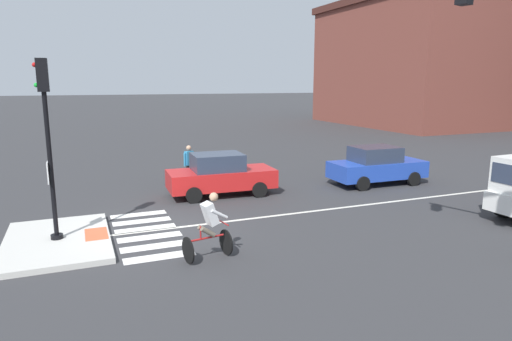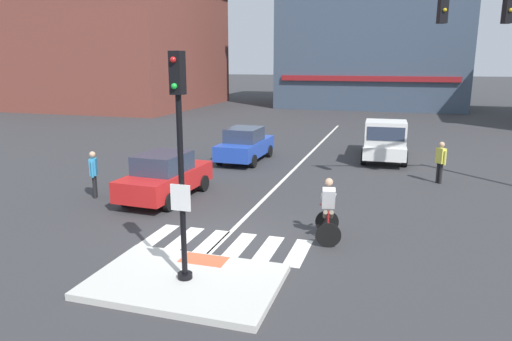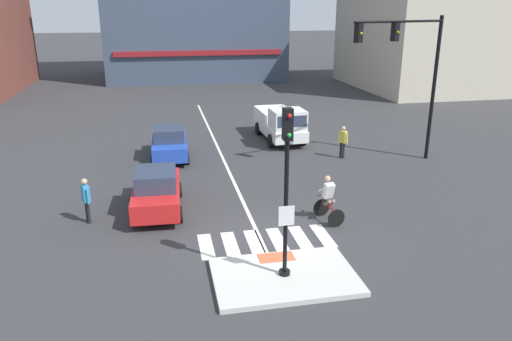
{
  "view_description": "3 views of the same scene",
  "coord_description": "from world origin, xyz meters",
  "px_view_note": "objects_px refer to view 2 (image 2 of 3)",
  "views": [
    {
      "loc": [
        12.81,
        -1.95,
        4.35
      ],
      "look_at": [
        -1.02,
        3.61,
        1.39
      ],
      "focal_mm": 31.48,
      "sensor_mm": 36.0,
      "label": 1
    },
    {
      "loc": [
        4.22,
        -11.11,
        4.75
      ],
      "look_at": [
        -0.02,
        2.64,
        1.36
      ],
      "focal_mm": 32.79,
      "sensor_mm": 36.0,
      "label": 2
    },
    {
      "loc": [
        -3.2,
        -14.42,
        7.35
      ],
      "look_at": [
        0.38,
        3.36,
        1.26
      ],
      "focal_mm": 34.12,
      "sensor_mm": 36.0,
      "label": 3
    }
  ],
  "objects_px": {
    "car_red_westbound_near": "(165,176)",
    "pedestrian_at_curb_left": "(94,171)",
    "signal_pole": "(180,148)",
    "pickup_truck_white_eastbound_far": "(385,141)",
    "car_blue_westbound_far": "(245,145)",
    "pedestrian_waiting_far_side": "(441,159)",
    "cyclist": "(328,208)"
  },
  "relations": [
    {
      "from": "signal_pole",
      "to": "cyclist",
      "type": "xyz_separation_m",
      "value": [
        2.55,
        3.59,
        -2.16
      ]
    },
    {
      "from": "car_red_westbound_near",
      "to": "pedestrian_waiting_far_side",
      "type": "relative_size",
      "value": 2.5
    },
    {
      "from": "signal_pole",
      "to": "pedestrian_at_curb_left",
      "type": "distance_m",
      "value": 8.12
    },
    {
      "from": "car_blue_westbound_far",
      "to": "pedestrian_at_curb_left",
      "type": "relative_size",
      "value": 2.47
    },
    {
      "from": "pickup_truck_white_eastbound_far",
      "to": "cyclist",
      "type": "relative_size",
      "value": 3.08
    },
    {
      "from": "signal_pole",
      "to": "pickup_truck_white_eastbound_far",
      "type": "xyz_separation_m",
      "value": [
        3.61,
        14.62,
        -2.05
      ]
    },
    {
      "from": "car_red_westbound_near",
      "to": "pickup_truck_white_eastbound_far",
      "type": "bearing_deg",
      "value": 51.25
    },
    {
      "from": "car_blue_westbound_far",
      "to": "cyclist",
      "type": "bearing_deg",
      "value": -59.21
    },
    {
      "from": "car_red_westbound_near",
      "to": "pedestrian_at_curb_left",
      "type": "distance_m",
      "value": 2.54
    },
    {
      "from": "pickup_truck_white_eastbound_far",
      "to": "pedestrian_waiting_far_side",
      "type": "distance_m",
      "value": 4.39
    },
    {
      "from": "car_blue_westbound_far",
      "to": "pickup_truck_white_eastbound_far",
      "type": "height_order",
      "value": "pickup_truck_white_eastbound_far"
    },
    {
      "from": "car_blue_westbound_far",
      "to": "pedestrian_at_curb_left",
      "type": "bearing_deg",
      "value": -112.86
    },
    {
      "from": "signal_pole",
      "to": "cyclist",
      "type": "distance_m",
      "value": 4.9
    },
    {
      "from": "cyclist",
      "to": "pedestrian_waiting_far_side",
      "type": "height_order",
      "value": "cyclist"
    },
    {
      "from": "cyclist",
      "to": "pedestrian_at_curb_left",
      "type": "bearing_deg",
      "value": 169.7
    },
    {
      "from": "car_red_westbound_near",
      "to": "pedestrian_at_curb_left",
      "type": "relative_size",
      "value": 2.5
    },
    {
      "from": "car_blue_westbound_far",
      "to": "pedestrian_at_curb_left",
      "type": "distance_m",
      "value": 8.08
    },
    {
      "from": "car_red_westbound_near",
      "to": "pickup_truck_white_eastbound_far",
      "type": "height_order",
      "value": "pickup_truck_white_eastbound_far"
    },
    {
      "from": "pedestrian_waiting_far_side",
      "to": "cyclist",
      "type": "bearing_deg",
      "value": -114.58
    },
    {
      "from": "signal_pole",
      "to": "pickup_truck_white_eastbound_far",
      "type": "distance_m",
      "value": 15.2
    },
    {
      "from": "signal_pole",
      "to": "pedestrian_waiting_far_side",
      "type": "relative_size",
      "value": 2.87
    },
    {
      "from": "car_blue_westbound_far",
      "to": "cyclist",
      "type": "distance_m",
      "value": 10.46
    },
    {
      "from": "car_blue_westbound_far",
      "to": "pedestrian_waiting_far_side",
      "type": "xyz_separation_m",
      "value": [
        8.68,
        -1.73,
        0.17
      ]
    },
    {
      "from": "car_blue_westbound_far",
      "to": "pedestrian_waiting_far_side",
      "type": "relative_size",
      "value": 2.47
    },
    {
      "from": "car_red_westbound_near",
      "to": "cyclist",
      "type": "relative_size",
      "value": 2.48
    },
    {
      "from": "pickup_truck_white_eastbound_far",
      "to": "pedestrian_at_curb_left",
      "type": "distance_m",
      "value": 13.47
    },
    {
      "from": "signal_pole",
      "to": "car_blue_westbound_far",
      "type": "height_order",
      "value": "signal_pole"
    },
    {
      "from": "pickup_truck_white_eastbound_far",
      "to": "cyclist",
      "type": "xyz_separation_m",
      "value": [
        -1.07,
        -11.03,
        -0.11
      ]
    },
    {
      "from": "signal_pole",
      "to": "pedestrian_at_curb_left",
      "type": "relative_size",
      "value": 2.87
    },
    {
      "from": "pedestrian_at_curb_left",
      "to": "pickup_truck_white_eastbound_far",
      "type": "bearing_deg",
      "value": 44.78
    },
    {
      "from": "signal_pole",
      "to": "car_red_westbound_near",
      "type": "height_order",
      "value": "signal_pole"
    },
    {
      "from": "pickup_truck_white_eastbound_far",
      "to": "cyclist",
      "type": "bearing_deg",
      "value": -95.52
    }
  ]
}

